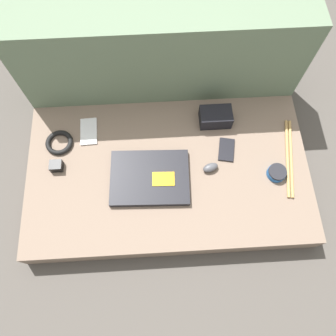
% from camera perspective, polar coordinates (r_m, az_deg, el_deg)
% --- Properties ---
extents(ground_plane, '(8.00, 8.00, 0.00)m').
position_cam_1_polar(ground_plane, '(1.46, 0.00, -1.89)').
color(ground_plane, '#4C4742').
extents(couch_seat, '(1.18, 0.67, 0.11)m').
position_cam_1_polar(couch_seat, '(1.41, 0.00, -1.13)').
color(couch_seat, '#7A6656').
rests_on(couch_seat, ground_plane).
extents(couch_backrest, '(1.18, 0.20, 0.52)m').
position_cam_1_polar(couch_backrest, '(1.46, -1.04, 18.05)').
color(couch_backrest, '#60755B').
rests_on(couch_backrest, ground_plane).
extents(laptop, '(0.33, 0.25, 0.03)m').
position_cam_1_polar(laptop, '(1.34, -3.18, -1.69)').
color(laptop, black).
rests_on(laptop, couch_seat).
extents(computer_mouse, '(0.07, 0.05, 0.03)m').
position_cam_1_polar(computer_mouse, '(1.36, 7.41, 0.08)').
color(computer_mouse, '#4C4C51').
rests_on(computer_mouse, couch_seat).
extents(speaker_puck, '(0.08, 0.08, 0.03)m').
position_cam_1_polar(speaker_puck, '(1.41, 18.41, -0.78)').
color(speaker_puck, '#1E569E').
rests_on(speaker_puck, couch_seat).
extents(phone_silver, '(0.08, 0.13, 0.01)m').
position_cam_1_polar(phone_silver, '(1.48, -13.65, 6.22)').
color(phone_silver, silver).
rests_on(phone_silver, couch_seat).
extents(phone_black, '(0.08, 0.12, 0.01)m').
position_cam_1_polar(phone_black, '(1.42, 10.14, 3.16)').
color(phone_black, black).
rests_on(phone_black, couch_seat).
extents(camera_pouch, '(0.14, 0.09, 0.07)m').
position_cam_1_polar(camera_pouch, '(1.45, 8.28, 8.78)').
color(camera_pouch, black).
rests_on(camera_pouch, couch_seat).
extents(charger_brick, '(0.05, 0.04, 0.04)m').
position_cam_1_polar(charger_brick, '(1.43, -18.88, 0.34)').
color(charger_brick, black).
rests_on(charger_brick, couch_seat).
extents(cable_coil, '(0.12, 0.12, 0.02)m').
position_cam_1_polar(cable_coil, '(1.48, -18.41, 4.23)').
color(cable_coil, black).
rests_on(cable_coil, couch_seat).
extents(drumstick_pair, '(0.08, 0.35, 0.01)m').
position_cam_1_polar(drumstick_pair, '(1.47, 20.36, 1.72)').
color(drumstick_pair, tan).
rests_on(drumstick_pair, couch_seat).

